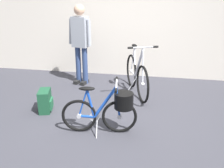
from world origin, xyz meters
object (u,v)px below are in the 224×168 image
(display_bike_left, at_px, (137,75))
(backpack_on_floor, at_px, (45,101))
(visitor_near_wall, at_px, (80,40))
(folding_bike_foreground, at_px, (108,109))

(display_bike_left, height_order, backpack_on_floor, display_bike_left)
(display_bike_left, distance_m, visitor_near_wall, 1.37)
(folding_bike_foreground, bearing_deg, backpack_on_floor, 158.10)
(folding_bike_foreground, bearing_deg, visitor_near_wall, 116.76)
(folding_bike_foreground, xyz_separation_m, backpack_on_floor, (-1.15, 0.46, -0.19))
(visitor_near_wall, bearing_deg, folding_bike_foreground, -63.24)
(visitor_near_wall, relative_size, backpack_on_floor, 4.46)
(folding_bike_foreground, distance_m, visitor_near_wall, 2.15)
(visitor_near_wall, distance_m, backpack_on_floor, 1.59)
(display_bike_left, xyz_separation_m, visitor_near_wall, (-1.19, 0.39, 0.55))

